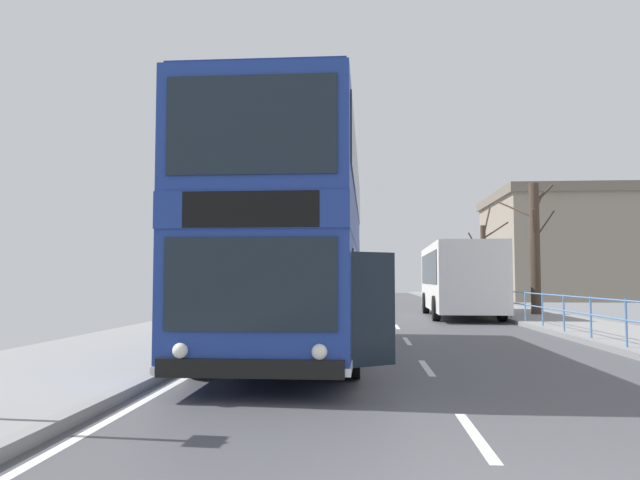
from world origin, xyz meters
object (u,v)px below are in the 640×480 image
object	(u,v)px
background_bus_far_lane	(459,278)
bare_tree_far_01	(484,261)
double_decker_bus_main	(297,242)
background_building_00	(565,246)
bare_tree_far_00	(535,246)

from	to	relation	value
background_bus_far_lane	bare_tree_far_01	size ratio (longest dim) A/B	1.59
double_decker_bus_main	bare_tree_far_01	distance (m)	25.61
double_decker_bus_main	background_building_00	xyz separation A→B (m)	(17.35, 36.96, 1.87)
background_bus_far_lane	bare_tree_far_00	world-z (taller)	bare_tree_far_00
background_building_00	background_bus_far_lane	bearing A→B (deg)	-116.99
background_bus_far_lane	background_building_00	size ratio (longest dim) A/B	0.71
double_decker_bus_main	background_bus_far_lane	size ratio (longest dim) A/B	1.13
double_decker_bus_main	background_bus_far_lane	bearing A→B (deg)	68.13
double_decker_bus_main	background_bus_far_lane	xyz separation A→B (m)	(5.47, 13.63, -0.71)
background_building_00	bare_tree_far_00	bearing A→B (deg)	-110.40
bare_tree_far_00	bare_tree_far_01	distance (m)	10.70
double_decker_bus_main	background_building_00	distance (m)	40.87
bare_tree_far_00	background_building_00	world-z (taller)	background_building_00
double_decker_bus_main	background_building_00	bearing A→B (deg)	64.85
bare_tree_far_01	background_bus_far_lane	bearing A→B (deg)	-106.29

